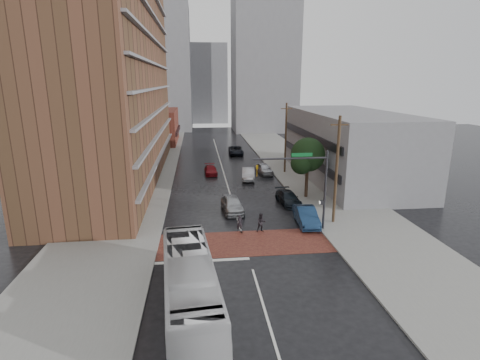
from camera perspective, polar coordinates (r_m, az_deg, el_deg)
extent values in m
plane|color=black|center=(30.75, 0.83, -9.97)|extent=(160.00, 160.00, 0.00)
cube|color=brown|center=(31.20, 0.71, -9.57)|extent=(14.00, 5.00, 0.02)
cube|color=gray|center=(54.79, -14.59, 0.83)|extent=(9.00, 90.00, 0.15)
cube|color=gray|center=(56.28, 9.25, 1.48)|extent=(9.00, 90.00, 0.15)
cube|color=brown|center=(52.73, -18.55, 15.31)|extent=(10.00, 44.00, 28.00)
cube|color=brown|center=(82.65, -12.40, 7.98)|extent=(8.00, 16.00, 7.00)
cube|color=gray|center=(52.42, 16.21, 5.04)|extent=(11.00, 26.00, 9.00)
cube|color=gray|center=(106.23, -12.61, 16.19)|extent=(18.00, 16.00, 32.00)
cube|color=gray|center=(101.34, 3.70, 17.71)|extent=(16.00, 14.00, 36.00)
cube|color=gray|center=(122.73, -4.96, 14.39)|extent=(12.00, 10.00, 24.00)
cylinder|color=#332319|center=(42.89, 10.12, -0.11)|extent=(0.36, 0.36, 4.00)
sphere|color=black|center=(42.23, 10.30, 3.82)|extent=(3.80, 3.80, 3.80)
sphere|color=black|center=(41.38, 9.37, 2.51)|extent=(2.40, 2.40, 2.40)
sphere|color=black|center=(43.32, 10.98, 3.26)|extent=(2.60, 2.60, 2.60)
cylinder|color=#2D2D33|center=(33.41, 12.82, -1.71)|extent=(0.20, 0.20, 7.20)
cylinder|color=#2D2D33|center=(31.77, 7.67, 3.27)|extent=(6.40, 0.16, 0.16)
imported|color=gold|center=(31.43, 2.64, 1.39)|extent=(0.20, 0.16, 1.00)
cube|color=#0C5926|center=(31.97, 9.43, 3.82)|extent=(1.80, 0.05, 0.30)
cube|color=#2D2D33|center=(33.62, 12.32, -3.36)|extent=(0.30, 0.30, 0.35)
cylinder|color=#473321|center=(34.92, 14.49, 1.28)|extent=(0.26, 0.26, 10.00)
cube|color=#473321|center=(34.21, 14.94, 8.14)|extent=(1.60, 0.12, 0.12)
cylinder|color=#473321|center=(53.73, 6.97, 6.29)|extent=(0.26, 0.26, 10.00)
cube|color=#473321|center=(53.27, 7.11, 10.76)|extent=(1.60, 0.12, 0.12)
imported|color=#BCBCBF|center=(22.33, -7.65, -15.55)|extent=(3.84, 12.10, 3.31)
imported|color=black|center=(33.18, -0.05, -6.62)|extent=(0.59, 0.41, 1.53)
imported|color=black|center=(33.15, 3.26, -6.51)|extent=(0.85, 0.68, 1.70)
imported|color=#A2A5A9|center=(37.95, -1.20, -3.72)|extent=(2.33, 4.95, 1.64)
imported|color=#ADAFB5|center=(50.47, 1.27, 0.94)|extent=(2.21, 4.84, 1.54)
imported|color=maroon|center=(53.48, -4.48, 1.51)|extent=(1.86, 4.24, 1.21)
imported|color=black|center=(67.89, -0.64, 4.54)|extent=(2.61, 5.43, 1.49)
imported|color=#152D4C|center=(35.29, 10.06, -5.44)|extent=(2.00, 4.98, 1.61)
imported|color=black|center=(40.74, 7.35, -2.74)|extent=(2.32, 4.83, 1.36)
imported|color=#AEB0B6|center=(53.62, 3.68, 1.73)|extent=(2.41, 4.65, 1.51)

